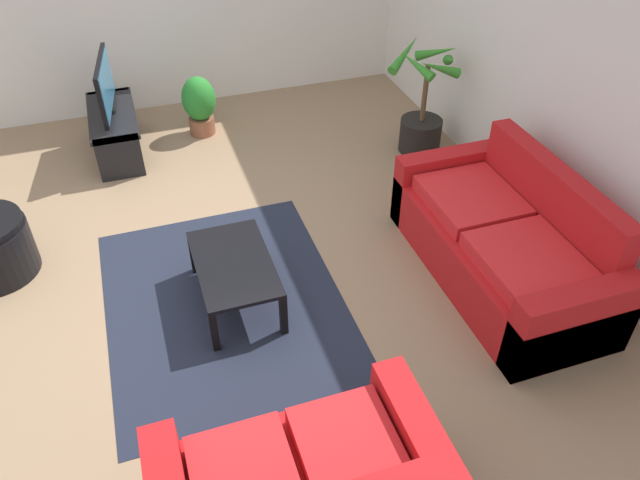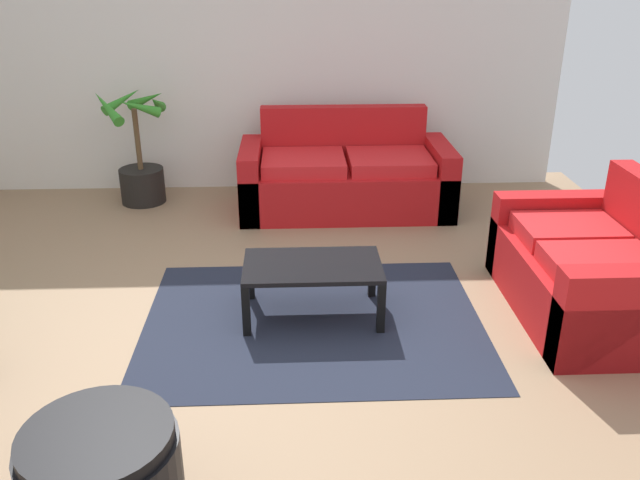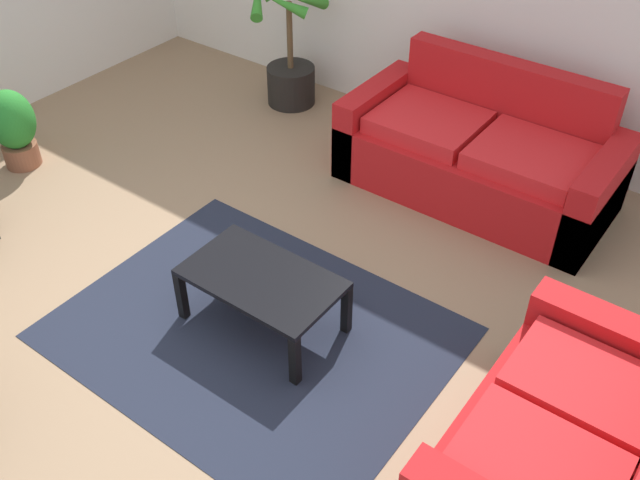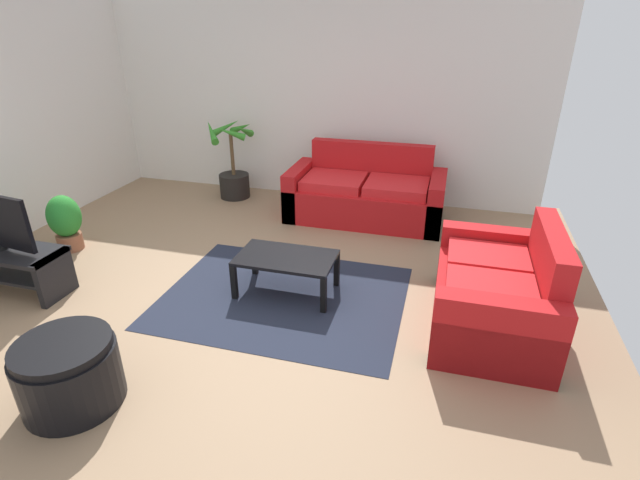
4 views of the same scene
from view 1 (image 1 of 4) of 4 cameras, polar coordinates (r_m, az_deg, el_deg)
name	(u,v)px [view 1 (image 1 of 4)]	position (r m, az deg, el deg)	size (l,w,h in m)	color
ground_plane	(188,271)	(4.94, -12.18, -2.81)	(6.60, 6.60, 0.00)	#937556
wall_back	(552,58)	(5.25, 20.83, 15.59)	(6.00, 0.06, 2.70)	silver
couch_main	(503,245)	(4.81, 16.72, -0.43)	(1.93, 0.90, 0.90)	red
tv_stand	(114,126)	(6.52, -18.60, 10.00)	(1.10, 0.45, 0.43)	black
tv	(105,86)	(6.34, -19.38, 13.41)	(0.88, 0.16, 0.54)	black
coffee_table	(234,267)	(4.42, -8.02, -2.53)	(0.90, 0.53, 0.37)	black
area_rug	(225,302)	(4.62, -8.88, -5.76)	(2.20, 1.70, 0.01)	#1E2333
potted_palm	(422,116)	(6.26, 9.51, 11.34)	(0.68, 0.71, 1.10)	black
potted_plant_small	(199,104)	(6.63, -11.18, 12.34)	(0.35, 0.35, 0.63)	brown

